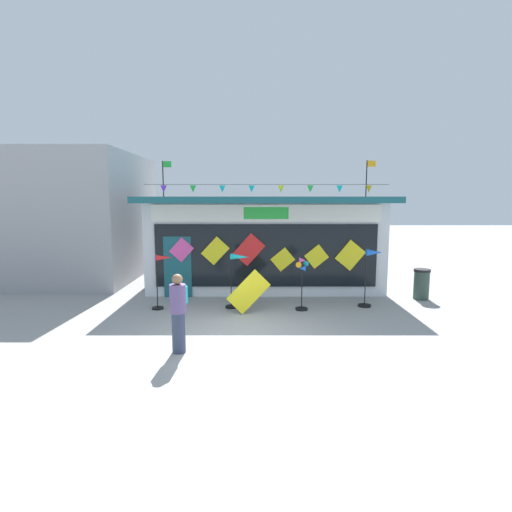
{
  "coord_description": "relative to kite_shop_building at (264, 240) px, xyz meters",
  "views": [
    {
      "loc": [
        0.34,
        -9.29,
        3.23
      ],
      "look_at": [
        0.36,
        3.4,
        1.44
      ],
      "focal_mm": 28.84,
      "sensor_mm": 36.0,
      "label": 1
    }
  ],
  "objects": [
    {
      "name": "ground_plane",
      "position": [
        -0.66,
        -6.05,
        -1.66
      ],
      "size": [
        80.0,
        80.0,
        0.0
      ],
      "primitive_type": "plane",
      "color": "#9E9B99"
    },
    {
      "name": "wind_spinner_center_right",
      "position": [
        3.09,
        -3.32,
        -0.52
      ],
      "size": [
        0.65,
        0.38,
        1.74
      ],
      "color": "black",
      "rests_on": "ground_plane"
    },
    {
      "name": "trash_bin",
      "position": [
        5.01,
        -2.38,
        -1.17
      ],
      "size": [
        0.52,
        0.52,
        0.98
      ],
      "color": "#2D4238",
      "rests_on": "ground_plane"
    },
    {
      "name": "wind_spinner_center_left",
      "position": [
        1.01,
        -3.73,
        -0.69
      ],
      "size": [
        0.4,
        0.36,
        1.55
      ],
      "color": "black",
      "rests_on": "ground_plane"
    },
    {
      "name": "display_kite_on_ground",
      "position": [
        -0.53,
        -4.07,
        -1.04
      ],
      "size": [
        1.25,
        0.26,
        1.25
      ],
      "primitive_type": "cube",
      "rotation": [
        -0.2,
        0.79,
        0.0
      ],
      "color": "yellow",
      "rests_on": "ground_plane"
    },
    {
      "name": "wind_spinner_far_left",
      "position": [
        -3.06,
        -3.61,
        -0.63
      ],
      "size": [
        0.65,
        0.33,
        1.61
      ],
      "color": "black",
      "rests_on": "ground_plane"
    },
    {
      "name": "kite_shop_building",
      "position": [
        0.0,
        0.0,
        0.0
      ],
      "size": [
        8.4,
        5.03,
        4.6
      ],
      "color": "silver",
      "rests_on": "ground_plane"
    },
    {
      "name": "wind_spinner_left",
      "position": [
        -0.88,
        -3.46,
        -0.58
      ],
      "size": [
        0.73,
        0.35,
        1.62
      ],
      "color": "black",
      "rests_on": "ground_plane"
    },
    {
      "name": "neighbour_building",
      "position": [
        -8.72,
        1.49,
        0.82
      ],
      "size": [
        7.18,
        6.43,
        4.96
      ],
      "primitive_type": "cube",
      "color": "#99999E",
      "rests_on": "ground_plane"
    },
    {
      "name": "person_near_camera",
      "position": [
        -1.94,
        -7.0,
        -0.77
      ],
      "size": [
        0.34,
        0.46,
        1.68
      ],
      "rotation": [
        0.0,
        0.0,
        6.16
      ],
      "color": "#333D56",
      "rests_on": "ground_plane"
    }
  ]
}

